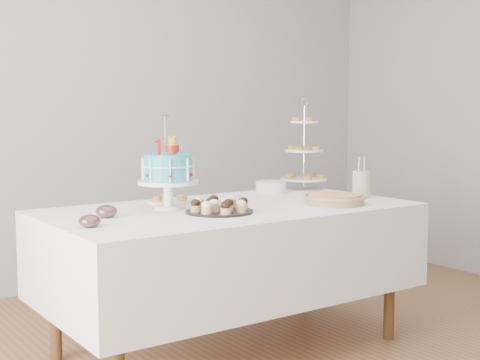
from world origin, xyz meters
TOP-DOWN VIEW (x-y plane):
  - walls at (0.00, 0.00)m, footprint 5.04×4.04m
  - table at (0.00, 0.30)m, footprint 1.92×1.02m
  - birthday_cake at (-0.30, 0.42)m, footprint 0.31×0.31m
  - cupcake_tray at (-0.15, 0.17)m, footprint 0.33×0.33m
  - pie at (0.52, 0.06)m, footprint 0.34×0.34m
  - tiered_stand at (0.84, 0.69)m, footprint 0.30×0.30m
  - plate_stack at (0.54, 0.65)m, footprint 0.19×0.19m
  - pastry_plate at (-0.17, 0.62)m, footprint 0.25×0.25m
  - jam_bowl_a at (-0.84, 0.15)m, footprint 0.10×0.10m
  - jam_bowl_b at (-0.67, 0.35)m, footprint 0.10×0.10m
  - utensil_pitcher at (0.84, 0.18)m, footprint 0.11×0.11m

SIDE VIEW (x-z plane):
  - table at x=0.00m, z-range 0.16..0.93m
  - pastry_plate at x=-0.17m, z-range 0.77..0.81m
  - jam_bowl_a at x=-0.84m, z-range 0.77..0.83m
  - jam_bowl_b at x=-0.67m, z-range 0.77..0.83m
  - pie at x=0.52m, z-range 0.77..0.83m
  - plate_stack at x=0.54m, z-range 0.77..0.84m
  - cupcake_tray at x=-0.15m, z-range 0.77..0.85m
  - utensil_pitcher at x=0.84m, z-range 0.74..0.97m
  - birthday_cake at x=-0.30m, z-range 0.66..1.14m
  - tiered_stand at x=0.84m, z-range 0.72..1.30m
  - walls at x=0.00m, z-range 0.00..2.70m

